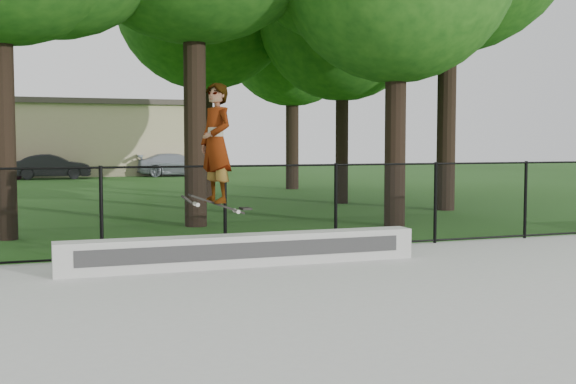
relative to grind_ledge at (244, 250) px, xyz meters
name	(u,v)px	position (x,y,z in m)	size (l,w,h in m)	color
ground	(571,337)	(2.03, -4.70, -0.30)	(100.00, 100.00, 0.00)	#245518
concrete_slab	(571,334)	(2.03, -4.70, -0.27)	(14.00, 12.00, 0.06)	#AAABA5
grind_ledge	(244,250)	(0.00, 0.00, 0.00)	(5.50, 0.40, 0.48)	#B1B1AC
car_b	(52,167)	(-2.03, 28.84, 0.34)	(1.35, 3.52, 1.28)	black
car_c	(177,165)	(4.63, 29.73, 0.34)	(1.79, 4.04, 1.28)	#9196A4
skater_airborne	(216,145)	(-0.46, -0.18, 1.59)	(0.80, 0.73, 1.95)	black
chainlink_fence	(336,206)	(2.03, 1.20, 0.51)	(16.06, 0.06, 1.50)	black
distant_building	(87,138)	(0.03, 33.30, 1.87)	(12.40, 6.40, 4.30)	tan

